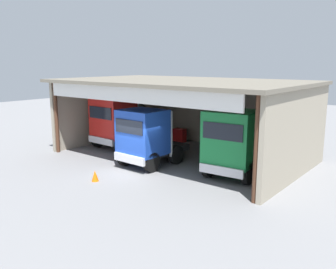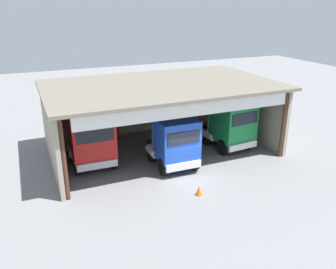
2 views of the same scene
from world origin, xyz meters
name	(u,v)px [view 2 (image 2 of 2)]	position (x,y,z in m)	size (l,w,h in m)	color
ground_plane	(188,176)	(0.00, 0.00, 0.00)	(80.00, 80.00, 0.00)	slate
workshop_shed	(156,101)	(0.00, 5.22, 3.39)	(15.18, 9.38, 4.84)	#9E937F
truck_red_center_bay	(91,140)	(-4.99, 3.48, 1.83)	(2.74, 4.33, 3.67)	red
truck_blue_yard_outside	(174,142)	(-0.29, 1.42, 1.72)	(2.57, 4.48, 3.29)	#1E47B7
truck_green_center_left_bay	(231,124)	(4.63, 2.68, 1.87)	(2.84, 4.49, 3.52)	#197F3D
oil_drum	(168,128)	(1.81, 7.33, 0.47)	(0.58, 0.58, 0.95)	#194CB2
tool_cart	(113,133)	(-2.61, 7.70, 0.50)	(0.90, 0.60, 1.00)	red
traffic_cone	(199,191)	(-0.46, -2.24, 0.28)	(0.36, 0.36, 0.56)	orange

